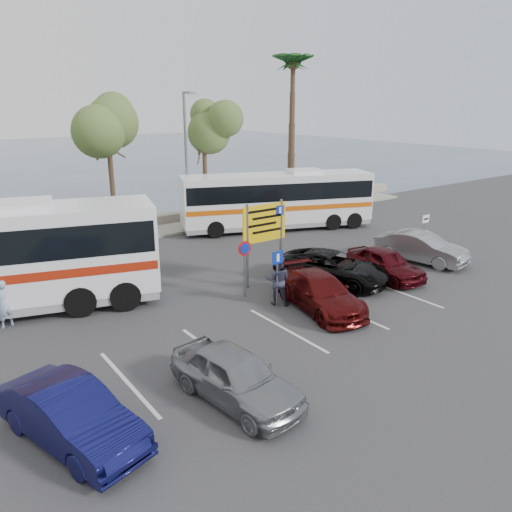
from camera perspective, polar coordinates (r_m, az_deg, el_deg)
ground at (r=18.96m, az=4.38°, el=-6.42°), size 120.00×120.00×0.00m
kerb_strip at (r=30.37m, az=-12.99°, el=2.45°), size 44.00×2.40×0.15m
seawall at (r=32.11m, az=-14.45°, el=3.55°), size 48.00×0.80×0.60m
tree_mid at (r=28.89m, az=-16.70°, el=14.68°), size 3.20×3.20×8.00m
tree_right at (r=31.47m, az=-6.00°, el=14.54°), size 3.20×3.20×7.40m
palm_tree at (r=35.56m, az=4.26°, el=20.85°), size 4.80×4.80×11.20m
street_lamp_right at (r=30.43m, az=-7.93°, el=11.42°), size 0.45×1.15×8.01m
direction_sign at (r=21.13m, az=0.99°, el=3.09°), size 2.20×0.12×3.60m
sign_no_stop at (r=19.83m, az=-1.31°, el=-0.43°), size 0.60×0.08×2.35m
sign_parking at (r=18.87m, az=2.46°, el=-1.71°), size 0.50×0.07×2.25m
sign_taxi at (r=26.46m, az=18.69°, el=2.83°), size 0.50×0.07×2.20m
lane_markings at (r=17.59m, az=3.65°, el=-8.35°), size 12.02×4.20×0.01m
coach_bus_right at (r=30.82m, az=2.44°, el=6.17°), size 11.79×6.50×3.64m
car_silver_a at (r=13.45m, az=-2.35°, el=-13.58°), size 2.19×4.32×1.41m
car_blue at (r=12.74m, az=-20.38°, el=-16.71°), size 2.61×4.48×1.40m
car_maroon at (r=19.11m, az=7.32°, el=-4.14°), size 2.74×4.90×1.34m
car_red at (r=23.03m, az=14.54°, el=-0.81°), size 1.96×4.09×1.35m
suv_black at (r=21.91m, az=8.66°, el=-1.32°), size 3.97×5.49×1.39m
car_silver_b at (r=25.82m, az=18.32°, el=0.94°), size 2.43×4.69×1.47m
pedestrian_near at (r=19.48m, az=-26.89°, el=-4.89°), size 0.73×0.58×1.75m
pedestrian_far at (r=19.31m, az=2.52°, el=-2.79°), size 1.21×1.21×1.97m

